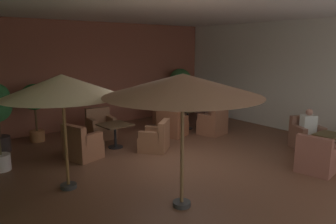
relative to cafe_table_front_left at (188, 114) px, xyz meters
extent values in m
cube|color=brown|center=(-2.45, -2.54, -0.54)|extent=(9.99, 9.98, 0.02)
cube|color=brown|center=(-2.45, 2.40, 1.28)|extent=(9.99, 0.08, 3.62)
cube|color=silver|center=(2.51, -2.54, 1.28)|extent=(0.08, 9.98, 3.62)
cube|color=silver|center=(-2.45, -2.54, 3.12)|extent=(9.99, 9.98, 0.06)
cylinder|color=black|center=(0.00, 0.00, -0.51)|extent=(0.34, 0.34, 0.02)
cylinder|color=black|center=(0.00, 0.00, -0.21)|extent=(0.07, 0.07, 0.63)
cube|color=#473923|center=(0.00, 0.00, 0.12)|extent=(0.72, 0.72, 0.03)
cube|color=brown|center=(0.19, -0.99, -0.30)|extent=(0.89, 0.85, 0.46)
cube|color=brown|center=(0.24, -1.27, 0.13)|extent=(0.78, 0.30, 0.40)
cube|color=brown|center=(-0.12, -1.01, 0.04)|extent=(0.26, 0.58, 0.22)
cube|color=brown|center=(0.48, -0.90, 0.04)|extent=(0.26, 0.58, 0.22)
cube|color=brown|center=(0.98, 0.24, -0.30)|extent=(0.95, 0.98, 0.45)
cube|color=brown|center=(1.27, 0.31, 0.15)|extent=(0.36, 0.84, 0.46)
cube|color=brown|center=(1.02, -0.11, 0.03)|extent=(0.62, 0.27, 0.20)
cube|color=brown|center=(0.86, 0.57, 0.03)|extent=(0.62, 0.27, 0.20)
cube|color=brown|center=(-0.12, 1.00, -0.32)|extent=(0.82, 0.88, 0.42)
cube|color=brown|center=(-0.16, 1.31, 0.11)|extent=(0.74, 0.26, 0.43)
cube|color=brown|center=(0.18, 0.99, -0.01)|extent=(0.20, 0.63, 0.19)
cube|color=brown|center=(-0.41, 0.92, -0.01)|extent=(0.20, 0.63, 0.19)
cube|color=brown|center=(-0.94, -0.36, -0.31)|extent=(0.96, 0.99, 0.44)
cube|color=brown|center=(-1.21, -0.46, 0.12)|extent=(0.43, 0.79, 0.41)
cube|color=brown|center=(-1.02, -0.04, 0.01)|extent=(0.58, 0.32, 0.20)
cube|color=brown|center=(-0.79, -0.65, 0.01)|extent=(0.58, 0.32, 0.20)
cylinder|color=black|center=(0.68, -4.55, -0.51)|extent=(0.33, 0.33, 0.02)
cylinder|color=black|center=(0.68, -4.55, -0.21)|extent=(0.07, 0.07, 0.63)
cube|color=#48391C|center=(0.68, -4.55, 0.12)|extent=(0.70, 0.70, 0.03)
cube|color=#8C5244|center=(-0.28, -4.71, -0.32)|extent=(0.85, 0.86, 0.42)
cube|color=#8C5244|center=(-0.56, -4.76, 0.12)|extent=(0.28, 0.76, 0.45)
cube|color=#8C5244|center=(-0.28, -4.41, 0.00)|extent=(0.59, 0.25, 0.22)
cube|color=#8C5244|center=(-0.19, -4.99, 0.00)|extent=(0.59, 0.25, 0.22)
cube|color=#865946|center=(1.13, -3.69, -0.31)|extent=(0.96, 0.98, 0.43)
cube|color=#865946|center=(1.27, -3.44, 0.13)|extent=(0.69, 0.47, 0.45)
cube|color=#865946|center=(1.36, -3.86, 0.01)|extent=(0.39, 0.57, 0.21)
cube|color=#865946|center=(0.87, -3.60, 0.01)|extent=(0.39, 0.57, 0.21)
cylinder|color=black|center=(-2.98, -0.33, -0.51)|extent=(0.41, 0.41, 0.02)
cylinder|color=black|center=(-2.98, -0.33, -0.21)|extent=(0.07, 0.07, 0.63)
cube|color=#483420|center=(-2.98, -0.33, 0.12)|extent=(0.83, 0.83, 0.03)
cube|color=#905C3F|center=(-2.27, -1.19, -0.32)|extent=(1.05, 1.04, 0.40)
cube|color=#905C3F|center=(-2.08, -1.41, 0.09)|extent=(0.68, 0.61, 0.43)
cube|color=#905C3F|center=(-2.53, -1.35, -0.03)|extent=(0.48, 0.53, 0.19)
cube|color=#905C3F|center=(-2.06, -0.96, -0.03)|extent=(0.48, 0.53, 0.19)
cube|color=brown|center=(-2.86, 0.78, -0.30)|extent=(0.83, 0.85, 0.45)
cube|color=brown|center=(-2.83, 1.08, 0.15)|extent=(0.76, 0.25, 0.46)
cube|color=brown|center=(-2.55, 0.70, 0.02)|extent=(0.19, 0.61, 0.20)
cube|color=brown|center=(-3.18, 0.77, 0.02)|extent=(0.19, 0.61, 0.20)
cube|color=brown|center=(-4.06, -0.64, -0.30)|extent=(0.90, 0.94, 0.46)
cube|color=brown|center=(-4.32, -0.72, 0.16)|extent=(0.36, 0.79, 0.45)
cube|color=brown|center=(-4.11, -0.33, 0.05)|extent=(0.58, 0.30, 0.23)
cube|color=brown|center=(-3.93, -0.93, 0.05)|extent=(0.58, 0.30, 0.23)
cylinder|color=#2D2D2D|center=(-3.72, -4.06, -0.49)|extent=(0.32, 0.32, 0.08)
cylinder|color=brown|center=(-3.72, -4.06, 0.62)|extent=(0.06, 0.06, 2.29)
cone|color=#97694C|center=(-3.72, -4.06, 1.63)|extent=(2.66, 2.66, 0.37)
cylinder|color=#2D2D2D|center=(-5.02, -2.11, -0.49)|extent=(0.32, 0.32, 0.08)
cylinder|color=brown|center=(-5.02, -2.11, 0.58)|extent=(0.06, 0.06, 2.22)
cone|color=beige|center=(-5.02, -2.11, 1.53)|extent=(2.27, 2.27, 0.43)
cylinder|color=#AF6D40|center=(-4.53, 1.64, -0.37)|extent=(0.43, 0.43, 0.32)
cylinder|color=brown|center=(-4.53, 1.64, 0.14)|extent=(0.06, 0.06, 0.69)
sphere|color=#1D682B|center=(-4.53, 1.64, 0.81)|extent=(0.76, 0.76, 0.76)
cylinder|color=#343028|center=(1.08, 1.69, -0.30)|extent=(0.35, 0.35, 0.45)
cylinder|color=brown|center=(1.08, 1.69, 0.26)|extent=(0.06, 0.06, 0.67)
sphere|color=#306131|center=(1.08, 1.69, 0.96)|extent=(0.88, 0.88, 0.88)
cylinder|color=#352B2A|center=(-5.59, 1.23, -0.32)|extent=(0.48, 0.48, 0.41)
cylinder|color=silver|center=(-5.87, -0.25, -0.34)|extent=(0.41, 0.41, 0.37)
cube|color=silver|center=(1.13, -3.69, 0.16)|extent=(0.46, 0.40, 0.51)
sphere|color=#AC7562|center=(1.13, -3.69, 0.50)|extent=(0.19, 0.19, 0.19)
cylinder|color=white|center=(-0.03, -0.12, 0.20)|extent=(0.08, 0.08, 0.11)
cube|color=#9EA0A5|center=(0.00, 0.01, 0.15)|extent=(0.36, 0.30, 0.01)
cube|color=black|center=(-0.03, -0.10, 0.25)|extent=(0.30, 0.10, 0.19)
camera|label=1|loc=(-7.13, -8.05, 2.24)|focal=34.29mm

